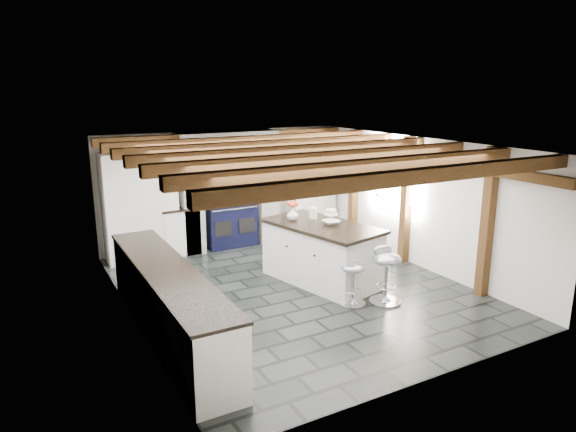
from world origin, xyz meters
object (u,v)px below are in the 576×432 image
bar_stool_far (353,275)px  range_cooker (229,223)px  bar_stool_near (386,268)px  kitchen_island (321,252)px

bar_stool_far → range_cooker: bearing=85.5°
range_cooker → bar_stool_near: size_ratio=1.14×
range_cooker → bar_stool_far: size_ratio=1.35×
kitchen_island → bar_stool_near: kitchen_island is taller
range_cooker → kitchen_island: (0.55, -2.59, 0.04)m
kitchen_island → bar_stool_far: 1.02m
range_cooker → bar_stool_near: (0.92, -3.79, 0.08)m
kitchen_island → bar_stool_near: 1.25m
range_cooker → bar_stool_far: 3.64m
bar_stool_far → kitchen_island: bearing=72.6°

